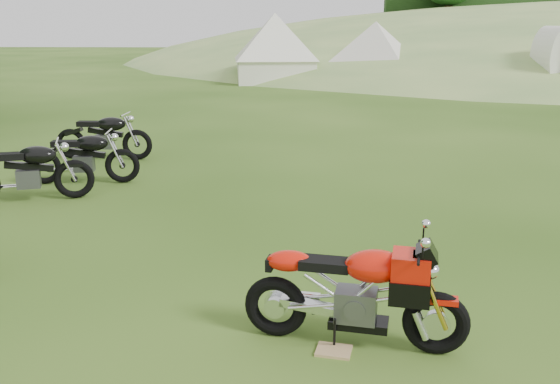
# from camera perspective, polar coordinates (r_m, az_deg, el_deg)

# --- Properties ---
(ground) EXTENTS (120.00, 120.00, 0.00)m
(ground) POSITION_cam_1_polar(r_m,az_deg,el_deg) (6.48, -2.48, -7.97)
(ground) COLOR #22420E
(ground) RESTS_ON ground
(sport_motorcycle) EXTENTS (1.79, 0.75, 1.04)m
(sport_motorcycle) POSITION_cam_1_polar(r_m,az_deg,el_deg) (5.08, 6.83, -8.41)
(sport_motorcycle) COLOR red
(sport_motorcycle) RESTS_ON ground
(plywood_board) EXTENTS (0.32, 0.27, 0.02)m
(plywood_board) POSITION_cam_1_polar(r_m,az_deg,el_deg) (5.17, 4.94, -14.25)
(plywood_board) COLOR tan
(plywood_board) RESTS_ON ground
(vintage_moto_b) EXTENTS (1.86, 0.97, 0.96)m
(vintage_moto_b) POSITION_cam_1_polar(r_m,az_deg,el_deg) (9.78, -22.19, 1.89)
(vintage_moto_b) COLOR black
(vintage_moto_b) RESTS_ON ground
(vintage_moto_c) EXTENTS (1.79, 0.60, 0.93)m
(vintage_moto_c) POSITION_cam_1_polar(r_m,az_deg,el_deg) (10.60, -17.63, 3.18)
(vintage_moto_c) COLOR black
(vintage_moto_c) RESTS_ON ground
(vintage_moto_d) EXTENTS (1.82, 0.46, 0.95)m
(vintage_moto_d) POSITION_cam_1_polar(r_m,az_deg,el_deg) (12.40, -15.85, 5.06)
(vintage_moto_d) COLOR black
(vintage_moto_d) RESTS_ON ground
(tent_left) EXTENTS (3.62, 3.62, 2.81)m
(tent_left) POSITION_cam_1_polar(r_m,az_deg,el_deg) (27.63, -0.46, 12.91)
(tent_left) COLOR white
(tent_left) RESTS_ON ground
(tent_mid) EXTENTS (3.90, 3.90, 2.60)m
(tent_mid) POSITION_cam_1_polar(r_m,az_deg,el_deg) (27.75, 8.67, 12.54)
(tent_mid) COLOR beige
(tent_mid) RESTS_ON ground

